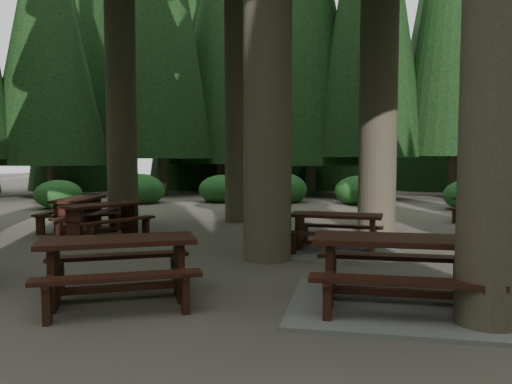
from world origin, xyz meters
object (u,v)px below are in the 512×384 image
(picnic_table_b, at_px, (79,209))
(picnic_table_e, at_px, (118,260))
(picnic_table_c, at_px, (335,240))
(picnic_table_d, at_px, (485,207))
(picnic_table_f, at_px, (103,215))
(picnic_table_a, at_px, (398,284))

(picnic_table_b, bearing_deg, picnic_table_e, -154.04)
(picnic_table_c, height_order, picnic_table_d, picnic_table_c)
(picnic_table_c, distance_m, picnic_table_e, 4.57)
(picnic_table_e, bearing_deg, picnic_table_f, 93.89)
(picnic_table_a, relative_size, picnic_table_b, 1.27)
(picnic_table_e, height_order, picnic_table_f, picnic_table_e)
(picnic_table_a, bearing_deg, picnic_table_e, -173.19)
(picnic_table_d, bearing_deg, picnic_table_e, -98.54)
(picnic_table_a, distance_m, picnic_table_b, 8.80)
(picnic_table_b, relative_size, picnic_table_f, 1.00)
(picnic_table_d, bearing_deg, picnic_table_c, -100.17)
(picnic_table_a, xyz_separation_m, picnic_table_d, (2.02, 8.73, 0.15))
(picnic_table_f, bearing_deg, picnic_table_a, -97.10)
(picnic_table_a, distance_m, picnic_table_c, 3.52)
(picnic_table_d, bearing_deg, picnic_table_b, -134.58)
(picnic_table_c, bearing_deg, picnic_table_f, 177.76)
(picnic_table_c, distance_m, picnic_table_f, 5.20)
(picnic_table_a, height_order, picnic_table_f, picnic_table_a)
(picnic_table_d, relative_size, picnic_table_e, 0.82)
(picnic_table_e, relative_size, picnic_table_f, 1.09)
(picnic_table_b, xyz_separation_m, picnic_table_e, (4.38, -5.04, 0.00))
(picnic_table_c, distance_m, picnic_table_d, 6.34)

